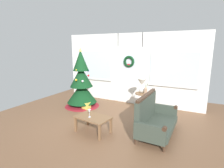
{
  "coord_description": "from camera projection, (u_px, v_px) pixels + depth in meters",
  "views": [
    {
      "loc": [
        2.29,
        -3.88,
        2.03
      ],
      "look_at": [
        0.05,
        0.55,
        1.0
      ],
      "focal_mm": 27.91,
      "sensor_mm": 36.0,
      "label": 1
    }
  ],
  "objects": [
    {
      "name": "christmas_tree",
      "position": [
        82.0,
        85.0,
        6.06
      ],
      "size": [
        1.21,
        1.21,
        2.03
      ],
      "color": "#4C331E",
      "rests_on": "ground"
    },
    {
      "name": "side_table",
      "position": [
        143.0,
        99.0,
        5.39
      ],
      "size": [
        0.5,
        0.48,
        0.67
      ],
      "color": "brown",
      "rests_on": "ground"
    },
    {
      "name": "gift_box",
      "position": [
        86.0,
        106.0,
        5.86
      ],
      "size": [
        0.24,
        0.21,
        0.24
      ],
      "primitive_type": "cube",
      "color": "#D8C64C",
      "rests_on": "ground"
    },
    {
      "name": "table_lamp",
      "position": [
        142.0,
        84.0,
        5.35
      ],
      "size": [
        0.28,
        0.28,
        0.44
      ],
      "color": "silver",
      "rests_on": "side_table"
    },
    {
      "name": "flower_vase",
      "position": [
        146.0,
        90.0,
        5.23
      ],
      "size": [
        0.11,
        0.1,
        0.35
      ],
      "color": "tan",
      "rests_on": "side_table"
    },
    {
      "name": "ground_plane",
      "position": [
        101.0,
        123.0,
        4.81
      ],
      "size": [
        6.76,
        6.76,
        0.0
      ],
      "primitive_type": "plane",
      "color": "brown"
    },
    {
      "name": "coffee_table",
      "position": [
        93.0,
        119.0,
        4.23
      ],
      "size": [
        0.9,
        0.63,
        0.4
      ],
      "color": "brown",
      "rests_on": "ground"
    },
    {
      "name": "settee_sofa",
      "position": [
        153.0,
        118.0,
        4.17
      ],
      "size": [
        0.75,
        1.5,
        0.96
      ],
      "color": "#3D281C",
      "rests_on": "ground"
    },
    {
      "name": "wine_glass",
      "position": [
        89.0,
        111.0,
        4.16
      ],
      "size": [
        0.08,
        0.08,
        0.2
      ],
      "color": "silver",
      "rests_on": "coffee_table"
    },
    {
      "name": "back_wall_with_door",
      "position": [
        130.0,
        69.0,
        6.37
      ],
      "size": [
        5.2,
        0.19,
        2.55
      ],
      "color": "white",
      "rests_on": "ground"
    }
  ]
}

